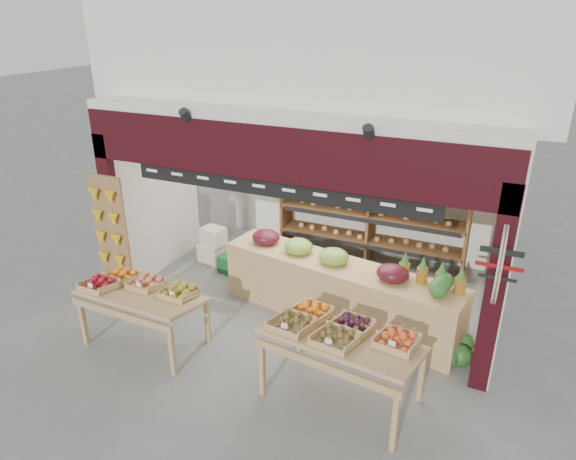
{
  "coord_description": "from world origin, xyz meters",
  "views": [
    {
      "loc": [
        2.66,
        -6.61,
        4.3
      ],
      "look_at": [
        -0.19,
        -0.2,
        1.25
      ],
      "focal_mm": 32.0,
      "sensor_mm": 36.0,
      "label": 1
    }
  ],
  "objects_px": {
    "refrigerator": "(223,195)",
    "cardboard_stack": "(224,252)",
    "mid_counter": "(338,289)",
    "back_shelving": "(373,193)",
    "display_table_right": "(339,333)",
    "watermelon_pile": "(447,344)",
    "display_table_left": "(139,290)"
  },
  "relations": [
    {
      "from": "display_table_right",
      "to": "watermelon_pile",
      "type": "bearing_deg",
      "value": 49.48
    },
    {
      "from": "back_shelving",
      "to": "display_table_right",
      "type": "relative_size",
      "value": 1.8
    },
    {
      "from": "back_shelving",
      "to": "mid_counter",
      "type": "distance_m",
      "value": 2.29
    },
    {
      "from": "cardboard_stack",
      "to": "display_table_left",
      "type": "height_order",
      "value": "display_table_left"
    },
    {
      "from": "back_shelving",
      "to": "display_table_right",
      "type": "bearing_deg",
      "value": -80.2
    },
    {
      "from": "refrigerator",
      "to": "mid_counter",
      "type": "distance_m",
      "value": 3.64
    },
    {
      "from": "cardboard_stack",
      "to": "display_table_right",
      "type": "bearing_deg",
      "value": -38.85
    },
    {
      "from": "back_shelving",
      "to": "display_table_right",
      "type": "xyz_separation_m",
      "value": [
        0.64,
        -3.71,
        -0.41
      ]
    },
    {
      "from": "cardboard_stack",
      "to": "mid_counter",
      "type": "relative_size",
      "value": 0.28
    },
    {
      "from": "cardboard_stack",
      "to": "display_table_right",
      "type": "distance_m",
      "value": 3.86
    },
    {
      "from": "cardboard_stack",
      "to": "display_table_left",
      "type": "bearing_deg",
      "value": -87.09
    },
    {
      "from": "display_table_left",
      "to": "watermelon_pile",
      "type": "relative_size",
      "value": 2.35
    },
    {
      "from": "mid_counter",
      "to": "watermelon_pile",
      "type": "xyz_separation_m",
      "value": [
        1.64,
        -0.27,
        -0.32
      ]
    },
    {
      "from": "mid_counter",
      "to": "watermelon_pile",
      "type": "distance_m",
      "value": 1.69
    },
    {
      "from": "refrigerator",
      "to": "watermelon_pile",
      "type": "height_order",
      "value": "refrigerator"
    },
    {
      "from": "refrigerator",
      "to": "cardboard_stack",
      "type": "bearing_deg",
      "value": -74.43
    },
    {
      "from": "refrigerator",
      "to": "watermelon_pile",
      "type": "relative_size",
      "value": 2.59
    },
    {
      "from": "mid_counter",
      "to": "display_table_left",
      "type": "distance_m",
      "value": 2.82
    },
    {
      "from": "cardboard_stack",
      "to": "display_table_left",
      "type": "xyz_separation_m",
      "value": [
        0.12,
        -2.41,
        0.53
      ]
    },
    {
      "from": "mid_counter",
      "to": "back_shelving",
      "type": "bearing_deg",
      "value": 92.95
    },
    {
      "from": "back_shelving",
      "to": "refrigerator",
      "type": "distance_m",
      "value": 2.99
    },
    {
      "from": "back_shelving",
      "to": "refrigerator",
      "type": "xyz_separation_m",
      "value": [
        -2.95,
        -0.21,
        -0.39
      ]
    },
    {
      "from": "refrigerator",
      "to": "cardboard_stack",
      "type": "distance_m",
      "value": 1.43
    },
    {
      "from": "display_table_left",
      "to": "display_table_right",
      "type": "height_order",
      "value": "display_table_right"
    },
    {
      "from": "watermelon_pile",
      "to": "display_table_right",
      "type": "bearing_deg",
      "value": -130.52
    },
    {
      "from": "refrigerator",
      "to": "watermelon_pile",
      "type": "bearing_deg",
      "value": -39.12
    },
    {
      "from": "back_shelving",
      "to": "refrigerator",
      "type": "height_order",
      "value": "back_shelving"
    },
    {
      "from": "mid_counter",
      "to": "cardboard_stack",
      "type": "bearing_deg",
      "value": 161.36
    },
    {
      "from": "mid_counter",
      "to": "display_table_right",
      "type": "height_order",
      "value": "mid_counter"
    },
    {
      "from": "cardboard_stack",
      "to": "mid_counter",
      "type": "distance_m",
      "value": 2.58
    },
    {
      "from": "refrigerator",
      "to": "watermelon_pile",
      "type": "xyz_separation_m",
      "value": [
        4.7,
        -2.2,
        -0.72
      ]
    },
    {
      "from": "back_shelving",
      "to": "watermelon_pile",
      "type": "bearing_deg",
      "value": -54.05
    }
  ]
}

